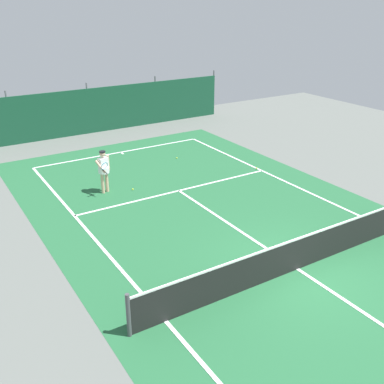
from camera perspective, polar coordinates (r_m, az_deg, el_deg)
name	(u,v)px	position (r m, az deg, el deg)	size (l,w,h in m)	color
ground_plane	(297,269)	(12.93, 13.06, -9.41)	(36.00, 36.00, 0.00)	slate
court_surface	(297,269)	(12.93, 13.06, -9.39)	(11.02, 26.60, 0.01)	#236038
tennis_net	(299,253)	(12.66, 13.27, -7.46)	(10.12, 0.10, 1.10)	black
back_fence	(87,119)	(25.87, -13.05, 8.90)	(16.30, 0.98, 2.70)	#14472D
tennis_player	(104,169)	(17.25, -11.01, 2.90)	(0.57, 0.82, 1.64)	#D8AD8C
tennis_ball_near_player	(177,158)	(20.92, -1.93, 4.29)	(0.07, 0.07, 0.07)	#CCDB33
tennis_ball_midcourt	(133,189)	(17.62, -7.45, 0.34)	(0.07, 0.07, 0.07)	#CCDB33
tennis_ball_by_sideline	(257,168)	(19.83, 8.10, 2.97)	(0.07, 0.07, 0.07)	#CCDB33
parked_car	(129,101)	(29.14, -7.96, 11.21)	(2.10, 4.24, 1.68)	maroon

